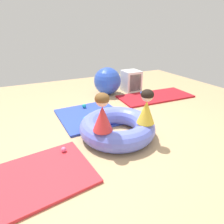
# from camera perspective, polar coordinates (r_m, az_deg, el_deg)

# --- Properties ---
(ground_plane) EXTENTS (8.00, 8.00, 0.00)m
(ground_plane) POSITION_cam_1_polar(r_m,az_deg,el_deg) (3.06, 1.99, -7.53)
(ground_plane) COLOR tan
(gym_mat_front) EXTENTS (1.21, 1.22, 0.04)m
(gym_mat_front) POSITION_cam_1_polar(r_m,az_deg,el_deg) (3.74, -6.45, -1.11)
(gym_mat_front) COLOR #2D47B7
(gym_mat_front) RESTS_ON ground
(gym_mat_near_left) EXTENTS (1.91, 1.13, 0.04)m
(gym_mat_near_left) POSITION_cam_1_polar(r_m,az_deg,el_deg) (2.46, -28.66, -19.43)
(gym_mat_near_left) COLOR red
(gym_mat_near_left) RESTS_ON ground
(gym_mat_near_right) EXTENTS (1.88, 0.90, 0.04)m
(gym_mat_near_right) POSITION_cam_1_polar(r_m,az_deg,el_deg) (4.90, 12.92, 4.60)
(gym_mat_near_right) COLOR #B21923
(gym_mat_near_right) RESTS_ON ground
(inflatable_cushion) EXTENTS (1.19, 1.19, 0.31)m
(inflatable_cushion) POSITION_cam_1_polar(r_m,az_deg,el_deg) (3.02, 1.67, -4.54)
(inflatable_cushion) COLOR #6070E5
(inflatable_cushion) RESTS_ON ground
(child_in_red) EXTENTS (0.34, 0.34, 0.54)m
(child_in_red) POSITION_cam_1_polar(r_m,az_deg,el_deg) (2.50, -2.91, -0.24)
(child_in_red) COLOR red
(child_in_red) RESTS_ON inflatable_cushion
(child_in_yellow) EXTENTS (0.35, 0.35, 0.51)m
(child_in_yellow) POSITION_cam_1_polar(r_m,az_deg,el_deg) (2.75, 10.34, 1.48)
(child_in_yellow) COLOR yellow
(child_in_yellow) RESTS_ON inflatable_cushion
(play_ball_green) EXTENTS (0.08, 0.08, 0.08)m
(play_ball_green) POSITION_cam_1_polar(r_m,az_deg,el_deg) (3.48, -8.04, -2.03)
(play_ball_green) COLOR green
(play_ball_green) RESTS_ON gym_mat_front
(play_ball_teal) EXTENTS (0.09, 0.09, 0.09)m
(play_ball_teal) POSITION_cam_1_polar(r_m,az_deg,el_deg) (4.06, -8.40, 1.83)
(play_ball_teal) COLOR teal
(play_ball_teal) RESTS_ON gym_mat_front
(play_ball_blue) EXTENTS (0.09, 0.09, 0.09)m
(play_ball_blue) POSITION_cam_1_polar(r_m,az_deg,el_deg) (4.87, 9.03, 5.63)
(play_ball_blue) COLOR blue
(play_ball_blue) RESTS_ON gym_mat_near_right
(play_ball_red) EXTENTS (0.10, 0.10, 0.10)m
(play_ball_red) POSITION_cam_1_polar(r_m,az_deg,el_deg) (4.72, 10.62, 4.96)
(play_ball_red) COLOR red
(play_ball_red) RESTS_ON gym_mat_near_right
(play_ball_pink) EXTENTS (0.07, 0.07, 0.07)m
(play_ball_pink) POSITION_cam_1_polar(r_m,az_deg,el_deg) (2.72, -14.38, -10.89)
(play_ball_pink) COLOR pink
(play_ball_pink) RESTS_ON gym_mat_near_left
(exercise_ball_large) EXTENTS (0.69, 0.69, 0.69)m
(exercise_ball_large) POSITION_cam_1_polar(r_m,az_deg,el_deg) (4.94, -1.41, 9.32)
(exercise_ball_large) COLOR blue
(exercise_ball_large) RESTS_ON ground
(storage_cube) EXTENTS (0.44, 0.44, 0.56)m
(storage_cube) POSITION_cam_1_polar(r_m,az_deg,el_deg) (5.21, 5.92, 9.21)
(storage_cube) COLOR white
(storage_cube) RESTS_ON ground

